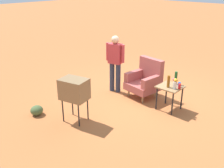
# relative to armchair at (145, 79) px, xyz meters

# --- Properties ---
(ground_plane) EXTENTS (60.00, 60.00, 0.00)m
(ground_plane) POSITION_rel_armchair_xyz_m (-0.19, -0.03, -0.50)
(ground_plane) COLOR #AD6033
(armchair) EXTENTS (0.85, 0.86, 1.06)m
(armchair) POSITION_rel_armchair_xyz_m (0.00, 0.00, 0.00)
(armchair) COLOR #937047
(armchair) RESTS_ON ground
(side_table) EXTENTS (0.56, 0.56, 0.63)m
(side_table) POSITION_rel_armchair_xyz_m (0.91, -0.23, 0.04)
(side_table) COLOR black
(side_table) RESTS_ON ground
(tv_on_stand) EXTENTS (0.69, 0.58, 1.03)m
(tv_on_stand) POSITION_rel_armchair_xyz_m (-0.37, -2.18, 0.28)
(tv_on_stand) COLOR black
(tv_on_stand) RESTS_ON ground
(person_standing) EXTENTS (0.56, 0.30, 1.64)m
(person_standing) POSITION_rel_armchair_xyz_m (-0.83, -0.33, 0.44)
(person_standing) COLOR #2D3347
(person_standing) RESTS_ON ground
(bottle_wine_green) EXTENTS (0.07, 0.07, 0.32)m
(bottle_wine_green) POSITION_rel_armchair_xyz_m (0.92, -0.01, 0.29)
(bottle_wine_green) COLOR #1E5623
(bottle_wine_green) RESTS_ON side_table
(bottle_tall_amber) EXTENTS (0.07, 0.07, 0.30)m
(bottle_tall_amber) POSITION_rel_armchair_xyz_m (0.91, -0.33, 0.28)
(bottle_tall_amber) COLOR brown
(bottle_tall_amber) RESTS_ON side_table
(soda_can_blue) EXTENTS (0.07, 0.07, 0.12)m
(soda_can_blue) POSITION_rel_armchair_xyz_m (1.09, -0.13, 0.19)
(soda_can_blue) COLOR blue
(soda_can_blue) RESTS_ON side_table
(soda_can_red) EXTENTS (0.07, 0.07, 0.12)m
(soda_can_red) POSITION_rel_armchair_xyz_m (1.15, -0.22, 0.19)
(soda_can_red) COLOR red
(soda_can_red) RESTS_ON side_table
(flower_vase) EXTENTS (0.14, 0.10, 0.27)m
(flower_vase) POSITION_rel_armchair_xyz_m (1.07, -0.30, 0.28)
(flower_vase) COLOR silver
(flower_vase) RESTS_ON side_table
(shrub_mid) EXTENTS (0.30, 0.30, 0.23)m
(shrub_mid) POSITION_rel_armchair_xyz_m (-1.27, -2.67, -0.38)
(shrub_mid) COLOR #475B33
(shrub_mid) RESTS_ON ground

